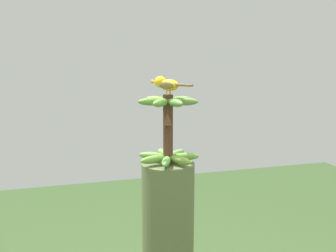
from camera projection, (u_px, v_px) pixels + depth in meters
The scene contains 2 objects.
banana_bunch at pixel (168, 129), 1.66m from camera, with size 0.26×0.27×0.29m.
perched_bird at pixel (166, 84), 1.62m from camera, with size 0.16×0.14×0.08m.
Camera 1 is at (1.57, -0.46, 1.79)m, focal length 42.22 mm.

